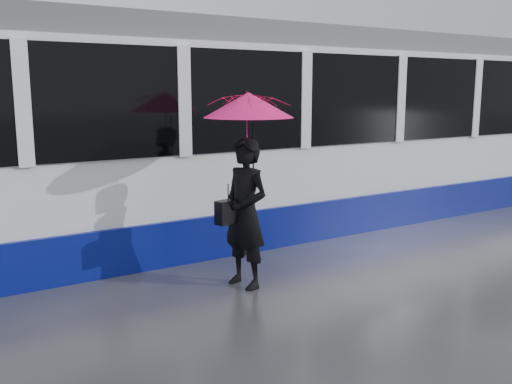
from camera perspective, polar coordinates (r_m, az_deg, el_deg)
ground at (r=7.42m, az=4.49°, el=-8.34°), size 90.00×90.00×0.00m
rails at (r=9.45m, az=-4.67°, el=-4.21°), size 34.00×1.51×0.02m
tram at (r=8.33m, az=-20.21°, el=4.63°), size 26.00×2.56×3.35m
woman at (r=6.80m, az=-1.09°, el=-2.15°), size 0.57×0.74×1.80m
umbrella at (r=6.68m, az=-0.75°, el=6.93°), size 1.27×1.27×1.22m
handbag at (r=6.70m, az=-2.79°, el=-1.97°), size 0.35×0.21×0.46m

